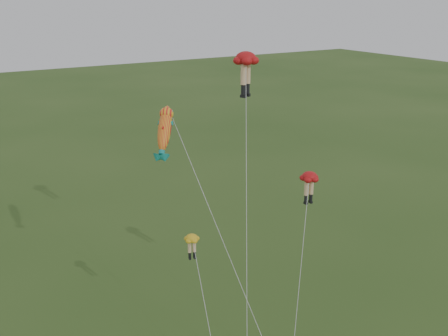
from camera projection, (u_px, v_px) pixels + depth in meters
legs_kite_red_high at (246, 65)px, 31.34m from camera, size 6.96×10.53×19.28m
legs_kite_red_mid at (309, 183)px, 31.99m from camera, size 5.51×5.50×11.91m
legs_kite_yellow at (193, 247)px, 30.50m from camera, size 2.53×8.25×8.72m
fish_kite at (165, 130)px, 30.24m from camera, size 4.42×10.33×16.42m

